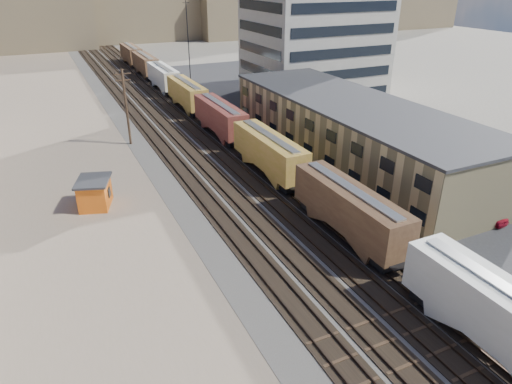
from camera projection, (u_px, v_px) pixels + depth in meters
name	position (u px, v px, depth m)	size (l,w,h in m)	color
ground	(385.00, 317.00, 30.75)	(300.00, 300.00, 0.00)	#6B6356
ballast_bed	(175.00, 120.00, 71.44)	(18.00, 200.00, 0.06)	#4C4742
dirt_yard	(39.00, 163.00, 55.60)	(24.00, 180.00, 0.03)	#83705A
asphalt_lot	(348.00, 129.00, 67.71)	(26.00, 120.00, 0.04)	#232326
rail_tracks	(172.00, 120.00, 71.20)	(11.40, 200.00, 0.24)	black
freight_train	(202.00, 104.00, 69.89)	(3.00, 119.74, 4.46)	black
warehouse	(351.00, 131.00, 55.29)	(12.40, 40.40, 7.25)	tan
office_tower	(314.00, 44.00, 82.24)	(22.60, 18.60, 18.45)	#9E998E
utility_pole_north	(126.00, 106.00, 59.37)	(2.20, 0.32, 10.00)	#382619
radio_mast	(189.00, 49.00, 77.95)	(1.20, 0.16, 18.00)	black
maintenance_shed	(95.00, 193.00, 44.72)	(4.10, 4.67, 2.88)	orange
parked_car_red	(485.00, 213.00, 42.52)	(1.70, 4.22, 1.44)	maroon
parked_car_blue	(348.00, 110.00, 73.97)	(2.55, 5.54, 1.54)	navy
parked_car_far	(363.00, 101.00, 79.45)	(1.65, 4.10, 1.40)	white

